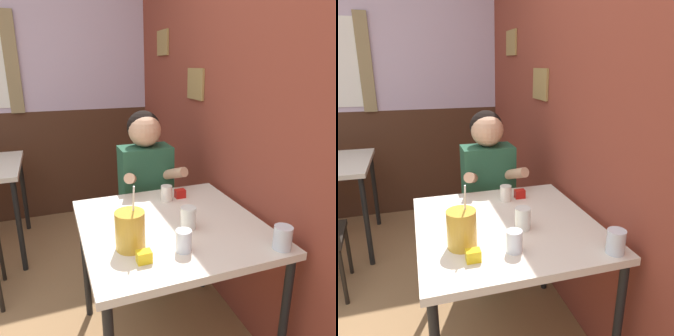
% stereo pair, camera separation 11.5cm
% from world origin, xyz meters
% --- Properties ---
extents(brick_wall_right, '(0.08, 4.37, 2.70)m').
position_xyz_m(brick_wall_right, '(1.23, 1.19, 1.35)').
color(brick_wall_right, brown).
rests_on(brick_wall_right, ground_plane).
extents(back_wall, '(5.41, 0.09, 2.70)m').
position_xyz_m(back_wall, '(-0.01, 2.40, 1.36)').
color(back_wall, silver).
rests_on(back_wall, ground_plane).
extents(main_table, '(0.89, 0.91, 0.78)m').
position_xyz_m(main_table, '(0.73, 0.32, 0.70)').
color(main_table, beige).
rests_on(main_table, ground_plane).
extents(person_seated, '(0.42, 0.41, 1.26)m').
position_xyz_m(person_seated, '(0.78, 0.95, 0.67)').
color(person_seated, '#235138').
rests_on(person_seated, ground_plane).
extents(cocktail_pitcher, '(0.13, 0.13, 0.29)m').
position_xyz_m(cocktail_pitcher, '(0.48, 0.16, 0.86)').
color(cocktail_pitcher, gold).
rests_on(cocktail_pitcher, main_table).
extents(glass_near_pitcher, '(0.07, 0.07, 0.10)m').
position_xyz_m(glass_near_pitcher, '(0.68, 0.06, 0.83)').
color(glass_near_pitcher, silver).
rests_on(glass_near_pitcher, main_table).
extents(glass_center, '(0.08, 0.08, 0.11)m').
position_xyz_m(glass_center, '(0.78, 0.25, 0.83)').
color(glass_center, silver).
rests_on(glass_center, main_table).
extents(glass_far_side, '(0.07, 0.07, 0.09)m').
position_xyz_m(glass_far_side, '(0.80, 0.60, 0.82)').
color(glass_far_side, silver).
rests_on(glass_far_side, main_table).
extents(glass_by_brick, '(0.08, 0.08, 0.10)m').
position_xyz_m(glass_by_brick, '(1.09, -0.07, 0.83)').
color(glass_by_brick, silver).
rests_on(glass_by_brick, main_table).
extents(condiment_ketchup, '(0.06, 0.04, 0.05)m').
position_xyz_m(condiment_ketchup, '(0.89, 0.61, 0.80)').
color(condiment_ketchup, '#B7140F').
rests_on(condiment_ketchup, main_table).
extents(condiment_mustard, '(0.06, 0.04, 0.05)m').
position_xyz_m(condiment_mustard, '(0.50, 0.04, 0.80)').
color(condiment_mustard, yellow).
rests_on(condiment_mustard, main_table).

